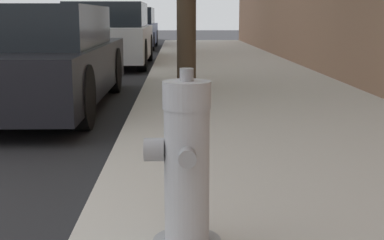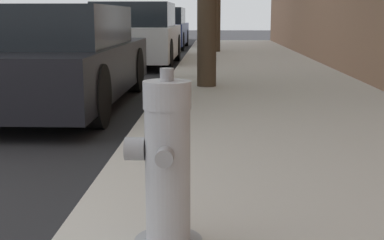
{
  "view_description": "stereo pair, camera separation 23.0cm",
  "coord_description": "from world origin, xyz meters",
  "views": [
    {
      "loc": [
        2.52,
        -1.91,
        1.16
      ],
      "look_at": [
        2.61,
        1.48,
        0.49
      ],
      "focal_mm": 50.0,
      "sensor_mm": 36.0,
      "label": 1
    },
    {
      "loc": [
        2.75,
        -1.91,
        1.16
      ],
      "look_at": [
        2.61,
        1.48,
        0.49
      ],
      "focal_mm": 50.0,
      "sensor_mm": 36.0,
      "label": 2
    }
  ],
  "objects": [
    {
      "name": "fire_hydrant",
      "position": [
        2.56,
        0.28,
        0.51
      ],
      "size": [
        0.33,
        0.33,
        0.79
      ],
      "color": "#97979C",
      "rests_on": "sidewalk_slab"
    },
    {
      "name": "parked_car_mid",
      "position": [
        0.96,
        10.5,
        0.7
      ],
      "size": [
        1.83,
        4.01,
        1.43
      ],
      "color": "silver",
      "rests_on": "ground_plane"
    },
    {
      "name": "parked_car_far",
      "position": [
        0.87,
        17.07,
        0.68
      ],
      "size": [
        1.81,
        4.48,
        1.41
      ],
      "color": "navy",
      "rests_on": "ground_plane"
    },
    {
      "name": "parked_car_near",
      "position": [
        0.79,
        4.78,
        0.63
      ],
      "size": [
        1.71,
        4.36,
        1.27
      ],
      "color": "black",
      "rests_on": "ground_plane"
    }
  ]
}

